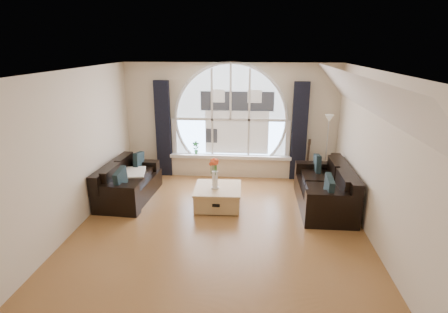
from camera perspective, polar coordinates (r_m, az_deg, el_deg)
ground at (r=6.41m, az=-0.70°, el=-11.42°), size 5.00×5.50×0.01m
ceiling at (r=5.63m, az=-0.80°, el=13.42°), size 5.00×5.50×0.01m
wall_back at (r=8.54m, az=1.06°, el=5.62°), size 5.00×0.01×2.70m
wall_front at (r=3.38m, az=-5.42°, el=-13.67°), size 5.00×0.01×2.70m
wall_left at (r=6.60m, az=-22.88°, el=0.71°), size 0.01×5.50×2.70m
wall_right at (r=6.17m, az=23.04°, el=-0.41°), size 0.01×5.50×2.70m
attic_slope at (r=5.88m, az=21.38°, el=8.99°), size 0.92×5.50×0.72m
arched_window at (r=8.46m, az=1.05°, el=7.40°), size 2.60×0.06×2.15m
window_sill at (r=8.65m, az=0.98°, el=0.03°), size 2.90×0.22×0.08m
window_frame at (r=8.43m, az=1.04°, el=7.37°), size 2.76×0.08×2.15m
neighbor_house at (r=8.46m, az=2.06°, el=6.53°), size 1.70×0.02×1.50m
curtain_left at (r=8.72m, az=-9.59°, el=4.27°), size 0.35×0.12×2.30m
curtain_right at (r=8.51m, az=11.83°, el=3.83°), size 0.35×0.12×2.30m
sofa_left at (r=7.70m, az=-14.83°, el=-3.66°), size 0.95×1.76×0.76m
sofa_right at (r=7.33m, az=15.57°, el=-4.83°), size 0.95×1.90×0.84m
coffee_chest at (r=7.15m, az=-0.99°, el=-6.27°), size 0.93×0.93×0.44m
throw_blanket at (r=7.76m, az=-14.49°, el=-2.68°), size 0.65×0.65×0.10m
vase_flowers at (r=6.91m, az=-1.46°, el=-2.05°), size 0.24×0.24×0.70m
floor_lamp at (r=8.51m, az=15.92°, el=1.08°), size 0.24×0.24×1.60m
guitar at (r=8.52m, az=13.08°, el=-0.57°), size 0.41×0.33×1.06m
potted_plant at (r=8.69m, az=-4.48°, el=1.42°), size 0.18×0.13×0.32m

